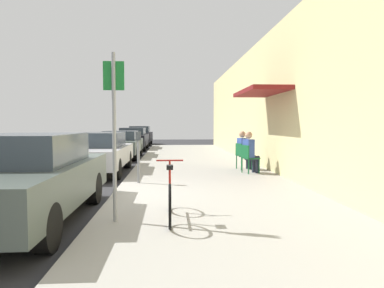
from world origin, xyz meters
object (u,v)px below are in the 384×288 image
object	(u,v)px
seated_patron_0	(250,151)
cafe_chair_1	(242,154)
parked_car_2	(121,144)
street_sign	(114,124)
parked_car_1	(99,152)
parked_car_3	(133,138)
parked_car_0	(27,177)
seated_patron_1	(244,149)
parking_meter	(138,153)
parked_car_4	(140,135)
bicycle_0	(170,197)
cafe_chair_0	(248,157)

from	to	relation	value
seated_patron_0	cafe_chair_1	bearing A→B (deg)	93.69
parked_car_2	street_sign	size ratio (longest dim) A/B	1.69
parked_car_1	parked_car_3	world-z (taller)	parked_car_3
parked_car_0	seated_patron_0	xyz separation A→B (m)	(4.84, 4.71, 0.06)
parked_car_0	parked_car_2	bearing A→B (deg)	90.00
parked_car_2	seated_patron_1	xyz separation A→B (m)	(4.84, -5.42, 0.12)
parked_car_1	parking_meter	world-z (taller)	parking_meter
parked_car_4	street_sign	world-z (taller)	street_sign
parked_car_3	seated_patron_1	world-z (taller)	parked_car_3
parking_meter	seated_patron_1	size ratio (longest dim) A/B	1.02
parked_car_2	parked_car_3	world-z (taller)	parked_car_3
parked_car_4	cafe_chair_1	xyz separation A→B (m)	(4.78, -16.17, -0.14)
parked_car_2	seated_patron_0	xyz separation A→B (m)	(4.84, -6.35, 0.12)
parked_car_0	parked_car_2	world-z (taller)	parked_car_0
bicycle_0	cafe_chair_0	xyz separation A→B (m)	(2.43, 5.06, 0.14)
parking_meter	seated_patron_1	distance (m)	4.15
bicycle_0	seated_patron_1	size ratio (longest dim) A/B	1.33
parked_car_4	cafe_chair_0	world-z (taller)	parked_car_4
parked_car_2	bicycle_0	distance (m)	11.67
parked_car_0	street_sign	xyz separation A→B (m)	(1.50, -0.43, 0.89)
parked_car_1	parking_meter	distance (m)	3.10
parked_car_1	bicycle_0	xyz separation A→B (m)	(2.35, -6.16, -0.23)
cafe_chair_1	parked_car_3	bearing A→B (deg)	113.77
cafe_chair_0	seated_patron_1	xyz separation A→B (m)	(0.06, 0.95, 0.19)
parked_car_0	bicycle_0	distance (m)	2.40
parked_car_4	street_sign	xyz separation A→B (m)	(1.50, -22.23, 0.87)
parked_car_0	parking_meter	bearing A→B (deg)	63.52
parked_car_1	cafe_chair_0	size ratio (longest dim) A/B	5.06
parked_car_2	parked_car_3	xyz separation A→B (m)	(0.00, 5.41, 0.05)
cafe_chair_0	seated_patron_0	distance (m)	0.20
parked_car_0	parked_car_3	bearing A→B (deg)	90.00
parked_car_3	seated_patron_1	distance (m)	11.86
seated_patron_1	cafe_chair_0	bearing A→B (deg)	-93.40
parked_car_0	parked_car_4	distance (m)	21.80
seated_patron_0	seated_patron_1	xyz separation A→B (m)	(-0.00, 0.93, 0.00)
parked_car_4	seated_patron_0	size ratio (longest dim) A/B	3.41
parked_car_3	parking_meter	bearing A→B (deg)	-83.38
cafe_chair_0	seated_patron_0	xyz separation A→B (m)	(0.06, 0.02, 0.19)
parked_car_1	bicycle_0	size ratio (longest dim) A/B	2.57
parked_car_1	bicycle_0	distance (m)	6.59
seated_patron_0	seated_patron_1	bearing A→B (deg)	90.03
parked_car_1	seated_patron_0	distance (m)	4.95
cafe_chair_0	seated_patron_0	bearing A→B (deg)	19.20
cafe_chair_1	seated_patron_1	size ratio (longest dim) A/B	0.67
parked_car_1	parked_car_0	bearing A→B (deg)	-90.00
parked_car_0	seated_patron_0	bearing A→B (deg)	44.27
parked_car_4	seated_patron_1	size ratio (longest dim) A/B	3.41
parked_car_2	parked_car_3	distance (m)	5.41
parked_car_3	street_sign	distance (m)	16.99
street_sign	seated_patron_0	world-z (taller)	street_sign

